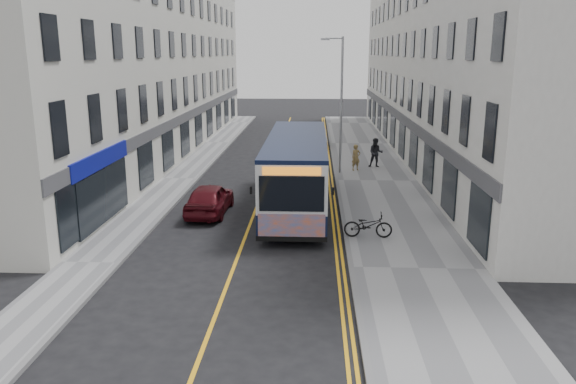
# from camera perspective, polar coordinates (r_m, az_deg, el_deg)

# --- Properties ---
(ground) EXTENTS (140.00, 140.00, 0.00)m
(ground) POSITION_cam_1_polar(r_m,az_deg,el_deg) (20.50, -5.07, -6.42)
(ground) COLOR black
(ground) RESTS_ON ground
(pavement_east) EXTENTS (4.50, 64.00, 0.12)m
(pavement_east) POSITION_cam_1_polar(r_m,az_deg,el_deg) (32.01, 9.01, 1.08)
(pavement_east) COLOR gray
(pavement_east) RESTS_ON ground
(pavement_west) EXTENTS (2.00, 64.00, 0.12)m
(pavement_west) POSITION_cam_1_polar(r_m,az_deg,el_deg) (32.74, -10.97, 1.28)
(pavement_west) COLOR gray
(pavement_west) RESTS_ON ground
(kerb_east) EXTENTS (0.18, 64.00, 0.13)m
(kerb_east) POSITION_cam_1_polar(r_m,az_deg,el_deg) (31.84, 4.98, 1.14)
(kerb_east) COLOR slate
(kerb_east) RESTS_ON ground
(kerb_west) EXTENTS (0.18, 64.00, 0.13)m
(kerb_west) POSITION_cam_1_polar(r_m,az_deg,el_deg) (32.52, -9.25, 1.28)
(kerb_west) COLOR slate
(kerb_west) RESTS_ON ground
(road_centre_line) EXTENTS (0.12, 64.00, 0.01)m
(road_centre_line) POSITION_cam_1_polar(r_m,az_deg,el_deg) (31.94, -2.21, 1.11)
(road_centre_line) COLOR #FEB216
(road_centre_line) RESTS_ON ground
(road_dbl_yellow_inner) EXTENTS (0.10, 64.00, 0.01)m
(road_dbl_yellow_inner) POSITION_cam_1_polar(r_m,az_deg,el_deg) (31.84, 4.17, 1.04)
(road_dbl_yellow_inner) COLOR #FEB216
(road_dbl_yellow_inner) RESTS_ON ground
(road_dbl_yellow_outer) EXTENTS (0.10, 64.00, 0.01)m
(road_dbl_yellow_outer) POSITION_cam_1_polar(r_m,az_deg,el_deg) (31.85, 4.53, 1.04)
(road_dbl_yellow_outer) COLOR #FEB216
(road_dbl_yellow_outer) RESTS_ON ground
(terrace_east) EXTENTS (6.00, 46.00, 13.00)m
(terrace_east) POSITION_cam_1_polar(r_m,az_deg,el_deg) (40.98, 15.50, 12.65)
(terrace_east) COLOR silver
(terrace_east) RESTS_ON ground
(terrace_west) EXTENTS (6.00, 46.00, 13.00)m
(terrace_west) POSITION_cam_1_polar(r_m,az_deg,el_deg) (41.70, -13.94, 12.76)
(terrace_west) COLOR beige
(terrace_west) RESTS_ON ground
(streetlamp) EXTENTS (1.32, 0.18, 8.00)m
(streetlamp) POSITION_cam_1_polar(r_m,az_deg,el_deg) (33.17, 5.31, 9.20)
(streetlamp) COLOR #9C9EA4
(streetlamp) RESTS_ON ground
(city_bus) EXTENTS (2.71, 11.64, 3.38)m
(city_bus) POSITION_cam_1_polar(r_m,az_deg,el_deg) (26.02, 0.89, 2.30)
(city_bus) COLOR black
(city_bus) RESTS_ON ground
(bicycle) EXTENTS (1.89, 0.73, 0.98)m
(bicycle) POSITION_cam_1_polar(r_m,az_deg,el_deg) (22.04, 8.14, -3.36)
(bicycle) COLOR black
(bicycle) RESTS_ON pavement_east
(pedestrian_near) EXTENTS (0.68, 0.58, 1.58)m
(pedestrian_near) POSITION_cam_1_polar(r_m,az_deg,el_deg) (34.42, 6.92, 3.51)
(pedestrian_near) COLOR olive
(pedestrian_near) RESTS_ON pavement_east
(pedestrian_far) EXTENTS (0.95, 0.78, 1.82)m
(pedestrian_far) POSITION_cam_1_polar(r_m,az_deg,el_deg) (35.52, 8.91, 3.96)
(pedestrian_far) COLOR black
(pedestrian_far) RESTS_ON pavement_east
(car_white) EXTENTS (1.74, 4.29, 1.38)m
(car_white) POSITION_cam_1_polar(r_m,az_deg,el_deg) (43.81, 2.87, 5.55)
(car_white) COLOR silver
(car_white) RESTS_ON ground
(car_maroon) EXTENTS (1.84, 4.22, 1.42)m
(car_maroon) POSITION_cam_1_polar(r_m,az_deg,el_deg) (25.58, -7.97, -0.68)
(car_maroon) COLOR #4D0C14
(car_maroon) RESTS_ON ground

